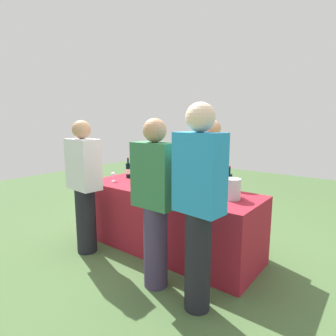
{
  "coord_description": "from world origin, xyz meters",
  "views": [
    {
      "loc": [
        2.05,
        -2.67,
        1.61
      ],
      "look_at": [
        0.0,
        0.0,
        1.04
      ],
      "focal_mm": 30.32,
      "sensor_mm": 36.0,
      "label": 1
    }
  ],
  "objects_px": {
    "guest_0": "(84,184)",
    "guest_2": "(199,201)",
    "wine_bottle_0": "(128,170)",
    "wine_bottle_5": "(229,184)",
    "wine_bottle_1": "(136,173)",
    "guest_1": "(155,199)",
    "wine_bottle_2": "(172,177)",
    "wine_glass_0": "(113,175)",
    "ice_bucket": "(232,189)",
    "wine_bottle_4": "(212,181)",
    "wine_glass_2": "(161,183)",
    "server_pouring": "(211,176)",
    "wine_glass_1": "(157,180)",
    "wine_glass_3": "(190,185)",
    "wine_bottle_3": "(200,182)"
  },
  "relations": [
    {
      "from": "wine_glass_1",
      "to": "guest_0",
      "type": "distance_m",
      "value": 0.87
    },
    {
      "from": "wine_bottle_1",
      "to": "wine_glass_0",
      "type": "xyz_separation_m",
      "value": [
        -0.22,
        -0.21,
        -0.02
      ]
    },
    {
      "from": "wine_bottle_0",
      "to": "wine_bottle_5",
      "type": "distance_m",
      "value": 1.55
    },
    {
      "from": "wine_bottle_1",
      "to": "guest_0",
      "type": "bearing_deg",
      "value": -100.94
    },
    {
      "from": "wine_bottle_4",
      "to": "wine_bottle_2",
      "type": "bearing_deg",
      "value": -173.2
    },
    {
      "from": "server_pouring",
      "to": "guest_0",
      "type": "relative_size",
      "value": 1.0
    },
    {
      "from": "wine_bottle_5",
      "to": "guest_0",
      "type": "relative_size",
      "value": 0.2
    },
    {
      "from": "wine_bottle_0",
      "to": "wine_glass_2",
      "type": "distance_m",
      "value": 0.86
    },
    {
      "from": "guest_0",
      "to": "wine_glass_0",
      "type": "bearing_deg",
      "value": 103.77
    },
    {
      "from": "wine_glass_1",
      "to": "wine_bottle_1",
      "type": "bearing_deg",
      "value": 164.08
    },
    {
      "from": "wine_glass_3",
      "to": "server_pouring",
      "type": "relative_size",
      "value": 0.09
    },
    {
      "from": "wine_bottle_3",
      "to": "wine_bottle_5",
      "type": "distance_m",
      "value": 0.34
    },
    {
      "from": "ice_bucket",
      "to": "guest_1",
      "type": "relative_size",
      "value": 0.13
    },
    {
      "from": "wine_bottle_0",
      "to": "wine_glass_3",
      "type": "relative_size",
      "value": 2.06
    },
    {
      "from": "wine_bottle_0",
      "to": "guest_0",
      "type": "bearing_deg",
      "value": -84.4
    },
    {
      "from": "guest_2",
      "to": "wine_bottle_4",
      "type": "bearing_deg",
      "value": 119.15
    },
    {
      "from": "wine_bottle_4",
      "to": "guest_1",
      "type": "height_order",
      "value": "guest_1"
    },
    {
      "from": "wine_bottle_1",
      "to": "wine_glass_1",
      "type": "xyz_separation_m",
      "value": [
        0.49,
        -0.14,
        -0.02
      ]
    },
    {
      "from": "wine_bottle_2",
      "to": "server_pouring",
      "type": "xyz_separation_m",
      "value": [
        0.3,
        0.48,
        -0.03
      ]
    },
    {
      "from": "ice_bucket",
      "to": "guest_2",
      "type": "relative_size",
      "value": 0.13
    },
    {
      "from": "server_pouring",
      "to": "guest_2",
      "type": "bearing_deg",
      "value": 113.44
    },
    {
      "from": "guest_1",
      "to": "guest_2",
      "type": "distance_m",
      "value": 0.52
    },
    {
      "from": "wine_bottle_5",
      "to": "ice_bucket",
      "type": "height_order",
      "value": "wine_bottle_5"
    },
    {
      "from": "wine_bottle_4",
      "to": "wine_glass_3",
      "type": "relative_size",
      "value": 2.26
    },
    {
      "from": "ice_bucket",
      "to": "guest_0",
      "type": "height_order",
      "value": "guest_0"
    },
    {
      "from": "wine_bottle_0",
      "to": "wine_bottle_4",
      "type": "distance_m",
      "value": 1.33
    },
    {
      "from": "wine_bottle_1",
      "to": "guest_1",
      "type": "bearing_deg",
      "value": -37.88
    },
    {
      "from": "wine_bottle_1",
      "to": "wine_glass_1",
      "type": "height_order",
      "value": "wine_bottle_1"
    },
    {
      "from": "wine_bottle_2",
      "to": "guest_1",
      "type": "xyz_separation_m",
      "value": [
        0.43,
        -0.83,
        -0.03
      ]
    },
    {
      "from": "guest_0",
      "to": "guest_2",
      "type": "bearing_deg",
      "value": 2.07
    },
    {
      "from": "wine_bottle_5",
      "to": "wine_glass_0",
      "type": "distance_m",
      "value": 1.58
    },
    {
      "from": "wine_bottle_0",
      "to": "wine_glass_2",
      "type": "relative_size",
      "value": 2.34
    },
    {
      "from": "wine_bottle_1",
      "to": "wine_bottle_2",
      "type": "height_order",
      "value": "wine_bottle_2"
    },
    {
      "from": "wine_bottle_4",
      "to": "ice_bucket",
      "type": "distance_m",
      "value": 0.36
    },
    {
      "from": "wine_bottle_1",
      "to": "guest_0",
      "type": "height_order",
      "value": "guest_0"
    },
    {
      "from": "wine_glass_0",
      "to": "server_pouring",
      "type": "distance_m",
      "value": 1.32
    },
    {
      "from": "guest_2",
      "to": "wine_bottle_2",
      "type": "bearing_deg",
      "value": 142.99
    },
    {
      "from": "wine_bottle_2",
      "to": "wine_bottle_3",
      "type": "xyz_separation_m",
      "value": [
        0.42,
        0.0,
        -0.01
      ]
    },
    {
      "from": "wine_bottle_5",
      "to": "server_pouring",
      "type": "distance_m",
      "value": 0.63
    },
    {
      "from": "wine_bottle_3",
      "to": "wine_glass_0",
      "type": "distance_m",
      "value": 1.24
    },
    {
      "from": "wine_glass_1",
      "to": "wine_glass_3",
      "type": "relative_size",
      "value": 0.91
    },
    {
      "from": "wine_bottle_4",
      "to": "wine_glass_0",
      "type": "distance_m",
      "value": 1.37
    },
    {
      "from": "wine_bottle_2",
      "to": "ice_bucket",
      "type": "xyz_separation_m",
      "value": [
        0.86,
        -0.1,
        -0.01
      ]
    },
    {
      "from": "wine_glass_2",
      "to": "wine_glass_3",
      "type": "relative_size",
      "value": 0.88
    },
    {
      "from": "wine_bottle_2",
      "to": "wine_glass_2",
      "type": "relative_size",
      "value": 2.46
    },
    {
      "from": "wine_bottle_2",
      "to": "guest_0",
      "type": "xyz_separation_m",
      "value": [
        -0.71,
        -0.79,
        -0.04
      ]
    },
    {
      "from": "wine_bottle_1",
      "to": "guest_2",
      "type": "height_order",
      "value": "guest_2"
    },
    {
      "from": "wine_bottle_0",
      "to": "wine_bottle_3",
      "type": "bearing_deg",
      "value": -0.84
    },
    {
      "from": "wine_bottle_1",
      "to": "guest_0",
      "type": "xyz_separation_m",
      "value": [
        -0.14,
        -0.74,
        -0.04
      ]
    },
    {
      "from": "wine_bottle_3",
      "to": "wine_bottle_5",
      "type": "bearing_deg",
      "value": 9.36
    }
  ]
}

